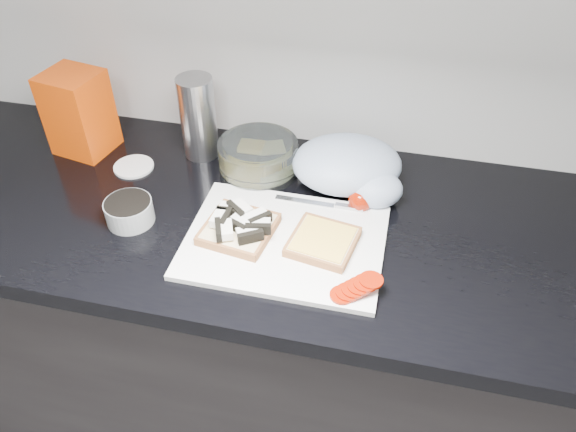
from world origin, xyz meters
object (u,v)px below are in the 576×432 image
object	(u,v)px
cutting_board	(285,242)
glass_bowl	(258,158)
steel_canister	(198,118)
bread_bag	(79,113)

from	to	relation	value
cutting_board	glass_bowl	distance (m)	0.26
glass_bowl	steel_canister	xyz separation A→B (m)	(-0.16, 0.04, 0.06)
steel_canister	cutting_board	bearing A→B (deg)	-44.73
glass_bowl	bread_bag	bearing A→B (deg)	-179.84
cutting_board	bread_bag	distance (m)	0.61
cutting_board	steel_canister	bearing A→B (deg)	135.27
cutting_board	steel_canister	distance (m)	0.40
glass_bowl	bread_bag	size ratio (longest dim) A/B	0.93
bread_bag	steel_canister	size ratio (longest dim) A/B	0.99
cutting_board	bread_bag	world-z (taller)	bread_bag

